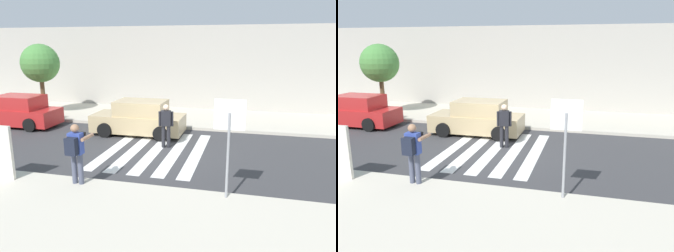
% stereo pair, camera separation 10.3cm
% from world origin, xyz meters
% --- Properties ---
extents(ground_plane, '(120.00, 120.00, 0.00)m').
position_xyz_m(ground_plane, '(0.00, 0.00, 0.00)').
color(ground_plane, '#38383A').
extents(sidewalk_near, '(60.00, 6.00, 0.14)m').
position_xyz_m(sidewalk_near, '(0.00, -6.20, 0.07)').
color(sidewalk_near, beige).
rests_on(sidewalk_near, ground).
extents(sidewalk_far, '(60.00, 4.80, 0.14)m').
position_xyz_m(sidewalk_far, '(0.00, 6.00, 0.07)').
color(sidewalk_far, beige).
rests_on(sidewalk_far, ground).
extents(building_facade_far, '(56.00, 4.00, 5.07)m').
position_xyz_m(building_facade_far, '(0.00, 10.40, 2.54)').
color(building_facade_far, '#ADA89E').
rests_on(building_facade_far, ground).
extents(crosswalk_stripe_0, '(0.44, 5.20, 0.01)m').
position_xyz_m(crosswalk_stripe_0, '(-1.60, 0.20, 0.00)').
color(crosswalk_stripe_0, silver).
rests_on(crosswalk_stripe_0, ground).
extents(crosswalk_stripe_1, '(0.44, 5.20, 0.01)m').
position_xyz_m(crosswalk_stripe_1, '(-0.80, 0.20, 0.00)').
color(crosswalk_stripe_1, silver).
rests_on(crosswalk_stripe_1, ground).
extents(crosswalk_stripe_2, '(0.44, 5.20, 0.01)m').
position_xyz_m(crosswalk_stripe_2, '(0.00, 0.20, 0.00)').
color(crosswalk_stripe_2, silver).
rests_on(crosswalk_stripe_2, ground).
extents(crosswalk_stripe_3, '(0.44, 5.20, 0.01)m').
position_xyz_m(crosswalk_stripe_3, '(0.80, 0.20, 0.00)').
color(crosswalk_stripe_3, silver).
rests_on(crosswalk_stripe_3, ground).
extents(crosswalk_stripe_4, '(0.44, 5.20, 0.01)m').
position_xyz_m(crosswalk_stripe_4, '(1.60, 0.20, 0.00)').
color(crosswalk_stripe_4, silver).
rests_on(crosswalk_stripe_4, ground).
extents(stop_sign, '(0.76, 0.08, 2.55)m').
position_xyz_m(stop_sign, '(2.96, -3.47, 2.00)').
color(stop_sign, gray).
rests_on(stop_sign, sidewalk_near).
extents(photographer_with_backpack, '(0.59, 0.85, 1.72)m').
position_xyz_m(photographer_with_backpack, '(-1.17, -3.63, 1.17)').
color(photographer_with_backpack, '#474C60').
rests_on(photographer_with_backpack, sidewalk_near).
extents(pedestrian_crossing, '(0.57, 0.31, 1.72)m').
position_xyz_m(pedestrian_crossing, '(0.30, 0.67, 0.97)').
color(pedestrian_crossing, '#232328').
rests_on(pedestrian_crossing, ground).
extents(parked_car_red, '(4.10, 1.92, 1.55)m').
position_xyz_m(parked_car_red, '(-7.70, 2.30, 0.73)').
color(parked_car_red, red).
rests_on(parked_car_red, ground).
extents(parked_car_tan, '(4.10, 1.92, 1.55)m').
position_xyz_m(parked_car_tan, '(-1.37, 2.30, 0.73)').
color(parked_car_tan, tan).
rests_on(parked_car_tan, ground).
extents(street_tree_west, '(2.08, 2.08, 3.88)m').
position_xyz_m(street_tree_west, '(-7.84, 4.63, 2.96)').
color(street_tree_west, brown).
rests_on(street_tree_west, sidewalk_far).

